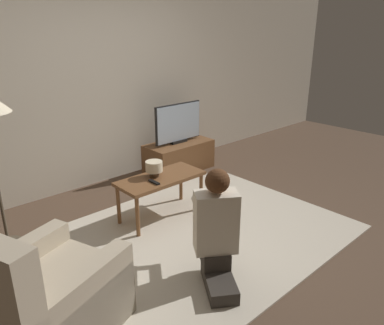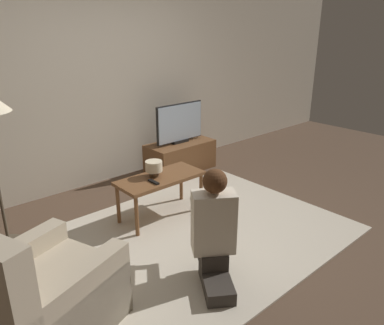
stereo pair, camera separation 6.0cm
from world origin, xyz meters
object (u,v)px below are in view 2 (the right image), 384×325
object	(u,v)px
coffee_table	(161,182)
person_kneeling	(214,227)
tv	(180,123)
table_lamp	(154,167)
armchair	(39,301)

from	to	relation	value
coffee_table	person_kneeling	distance (m)	1.18
tv	table_lamp	bearing A→B (deg)	-140.80
coffee_table	person_kneeling	bearing A→B (deg)	-106.17
person_kneeling	armchair	bearing A→B (deg)	20.80
tv	person_kneeling	xyz separation A→B (m)	(-1.40, -2.10, -0.22)
table_lamp	tv	bearing A→B (deg)	39.20
armchair	table_lamp	bearing A→B (deg)	-80.08
coffee_table	table_lamp	xyz separation A→B (m)	(-0.04, 0.05, 0.16)
coffee_table	armchair	size ratio (longest dim) A/B	0.87
tv	person_kneeling	bearing A→B (deg)	-123.77
person_kneeling	coffee_table	bearing A→B (deg)	-72.36
armchair	person_kneeling	size ratio (longest dim) A/B	1.13
table_lamp	person_kneeling	bearing A→B (deg)	-103.54
coffee_table	armchair	world-z (taller)	armchair
coffee_table	armchair	xyz separation A→B (m)	(-1.62, -0.84, -0.12)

